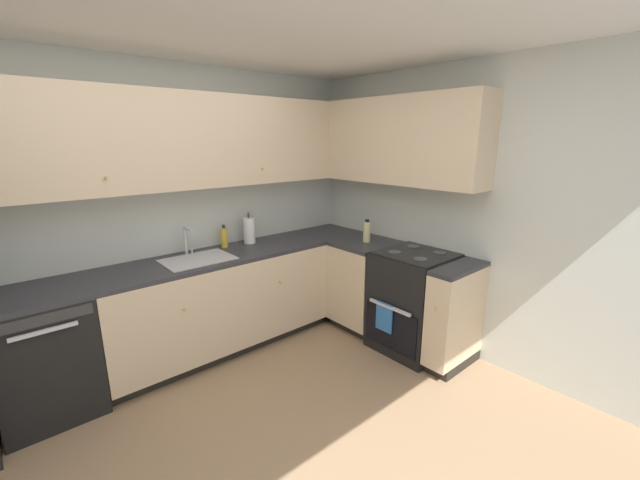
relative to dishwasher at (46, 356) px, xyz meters
The scene contains 16 objects.
ground_plane 1.75m from the dishwasher, 59.02° to the right, with size 4.13×3.51×0.02m, color #937556.
wall_back 1.24m from the dishwasher, 20.45° to the left, with size 4.23×0.05×2.50m, color silver.
wall_right 3.40m from the dishwasher, 26.14° to the right, with size 0.05×3.61×2.50m, color silver.
dishwasher is the anchor object (origin of this frame).
lower_cabinets_back 1.32m from the dishwasher, ahead, with size 2.03×0.62×0.86m.
countertop_back 1.39m from the dishwasher, ahead, with size 3.24×0.60×0.04m, color #2D2D33.
lower_cabinets_right 2.78m from the dishwasher, 17.87° to the right, with size 0.62×1.37×0.86m.
countertop_right 2.81m from the dishwasher, 17.88° to the right, with size 0.60×1.37×0.03m.
oven_range 2.89m from the dishwasher, 23.20° to the right, with size 0.68×0.62×1.05m.
upper_cabinets_back 1.85m from the dishwasher, ahead, with size 2.92×0.34×0.76m.
upper_cabinets_right 3.20m from the dishwasher, 13.37° to the right, with size 0.32×1.92×0.76m.
sink 1.21m from the dishwasher, ahead, with size 0.56×0.40×0.10m.
faucet 1.30m from the dishwasher, ahead, with size 0.07×0.16×0.25m.
soap_bottle 1.60m from the dishwasher, ahead, with size 0.06×0.06×0.21m.
paper_towel_roll 1.85m from the dishwasher, ahead, with size 0.11×0.11×0.31m.
oil_bottle 2.76m from the dishwasher, 11.96° to the right, with size 0.07×0.07×0.23m.
Camera 1 is at (-1.02, -1.61, 1.89)m, focal length 21.88 mm.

